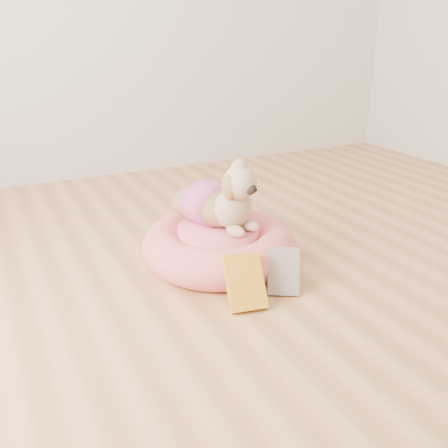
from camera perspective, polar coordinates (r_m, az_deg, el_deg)
name	(u,v)px	position (r m, az deg, el deg)	size (l,w,h in m)	color
floor	(362,364)	(1.54, 15.45, -15.19)	(4.50, 4.50, 0.00)	#AF7949
pet_bed	(218,245)	(2.02, -0.64, -2.44)	(0.62, 0.62, 0.16)	#FF6376
dog	(218,190)	(1.96, -0.67, 3.96)	(0.28, 0.40, 0.29)	brown
book_yellow	(245,282)	(1.72, 2.42, -6.63)	(0.13, 0.03, 0.20)	yellow
book_white	(284,271)	(1.81, 6.82, -5.37)	(0.11, 0.02, 0.17)	white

